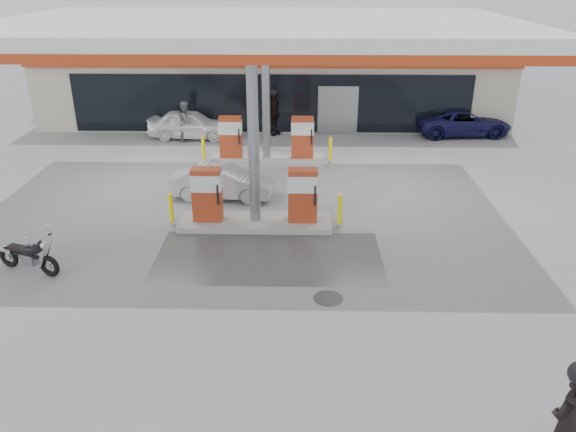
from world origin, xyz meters
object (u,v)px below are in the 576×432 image
pump_island_far (267,144)px  biker_walking (274,113)px  parked_car_left (72,110)px  parked_car_right (463,122)px  pump_island_near (255,203)px  attendant (186,121)px  sedan_white (190,124)px  parked_motorcycle (29,256)px  hatchback_silver (222,182)px  biker_main (568,425)px

pump_island_far → biker_walking: size_ratio=2.59×
parked_car_left → parked_car_right: parked_car_right is taller
pump_island_near → pump_island_far: 6.00m
attendant → parked_car_right: 12.47m
sedan_white → pump_island_far: bearing=-128.5°
pump_island_far → sedan_white: (-3.60, 3.20, -0.08)m
parked_motorcycle → parked_car_right: bearing=62.5°
hatchback_silver → biker_walking: bearing=-5.5°
parked_motorcycle → pump_island_far: bearing=78.6°
hatchback_silver → biker_main: bearing=-144.7°
pump_island_near → pump_island_far: same height
pump_island_near → biker_main: 10.30m
biker_walking → parked_car_right: bearing=-41.2°
pump_island_far → parked_motorcycle: 10.45m
pump_island_near → biker_main: size_ratio=2.63×
parked_car_left → biker_walking: 10.35m
parked_motorcycle → parked_car_left: bearing=127.1°
parked_motorcycle → biker_walking: (5.57, 12.71, 0.56)m
pump_island_far → hatchback_silver: (-1.26, -3.80, -0.16)m
attendant → parked_car_right: size_ratio=0.41×
biker_main → parked_motorcycle: biker_main is taller
pump_island_far → biker_walking: 3.81m
sedan_white → hatchback_silver: sedan_white is taller
pump_island_near → sedan_white: bearing=111.4°
parked_car_left → parked_car_right: 18.82m
attendant → hatchback_silver: attendant is taller
pump_island_near → parked_car_right: (8.71, 10.00, -0.12)m
parked_motorcycle → hatchback_silver: size_ratio=0.55×
parked_motorcycle → parked_car_left: (-4.53, 14.91, 0.12)m
pump_island_near → parked_motorcycle: pump_island_near is taller
sedan_white → attendant: attendant is taller
parked_motorcycle → sedan_white: sedan_white is taller
parked_motorcycle → parked_car_right: (14.18, 12.91, 0.16)m
biker_main → parked_motorcycle: (-10.72, 5.95, -0.54)m
sedan_white → attendant: 0.48m
parked_motorcycle → pump_island_near: bearing=48.1°
attendant → parked_car_left: bearing=68.5°
hatchback_silver → sedan_white: bearing=23.2°
hatchback_silver → parked_car_right: size_ratio=0.79×
biker_main → parked_car_left: 25.85m
parked_car_right → sedan_white: bearing=88.9°
biker_walking → biker_main: bearing=-117.1°
biker_main → biker_walking: (-5.15, 18.66, 0.02)m
pump_island_far → parked_car_left: bearing=149.0°
hatchback_silver → parked_car_left: size_ratio=0.88×
parked_motorcycle → attendant: attendant is taller
parked_motorcycle → hatchback_silver: 6.61m
pump_island_near → sedan_white: pump_island_near is taller
pump_island_near → parked_car_left: bearing=129.8°
parked_car_left → parked_car_right: size_ratio=0.89×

